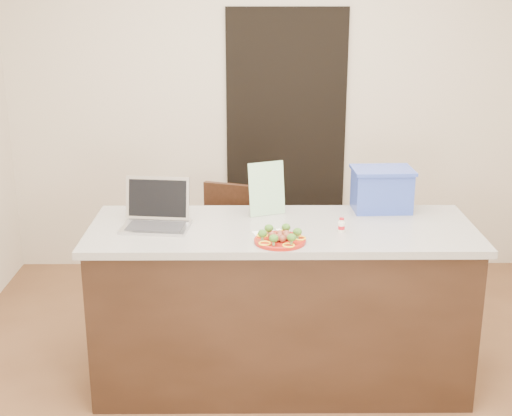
{
  "coord_description": "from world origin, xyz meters",
  "views": [
    {
      "loc": [
        -0.16,
        -3.34,
        2.16
      ],
      "look_at": [
        -0.14,
        0.2,
        1.04
      ],
      "focal_mm": 50.0,
      "sensor_mm": 36.0,
      "label": 1
    }
  ],
  "objects_px": {
    "island": "(281,305)",
    "chair": "(234,248)",
    "napkin": "(271,235)",
    "blue_box": "(382,189)",
    "plate": "(280,240)",
    "laptop": "(157,213)",
    "yogurt_bottle": "(341,226)"
  },
  "relations": [
    {
      "from": "island",
      "to": "chair",
      "type": "height_order",
      "value": "chair"
    },
    {
      "from": "napkin",
      "to": "blue_box",
      "type": "distance_m",
      "value": 0.78
    },
    {
      "from": "plate",
      "to": "chair",
      "type": "relative_size",
      "value": 0.28
    },
    {
      "from": "plate",
      "to": "blue_box",
      "type": "distance_m",
      "value": 0.81
    },
    {
      "from": "plate",
      "to": "laptop",
      "type": "relative_size",
      "value": 0.7
    },
    {
      "from": "island",
      "to": "plate",
      "type": "relative_size",
      "value": 7.91
    },
    {
      "from": "yogurt_bottle",
      "to": "blue_box",
      "type": "relative_size",
      "value": 0.22
    },
    {
      "from": "yogurt_bottle",
      "to": "laptop",
      "type": "height_order",
      "value": "laptop"
    },
    {
      "from": "plate",
      "to": "napkin",
      "type": "xyz_separation_m",
      "value": [
        -0.04,
        0.1,
        -0.01
      ]
    },
    {
      "from": "blue_box",
      "to": "chair",
      "type": "height_order",
      "value": "blue_box"
    },
    {
      "from": "napkin",
      "to": "chair",
      "type": "xyz_separation_m",
      "value": [
        -0.21,
        0.85,
        -0.39
      ]
    },
    {
      "from": "laptop",
      "to": "chair",
      "type": "xyz_separation_m",
      "value": [
        0.4,
        0.67,
        -0.46
      ]
    },
    {
      "from": "island",
      "to": "chair",
      "type": "relative_size",
      "value": 2.22
    },
    {
      "from": "island",
      "to": "chair",
      "type": "distance_m",
      "value": 0.76
    },
    {
      "from": "yogurt_bottle",
      "to": "chair",
      "type": "relative_size",
      "value": 0.08
    },
    {
      "from": "island",
      "to": "blue_box",
      "type": "xyz_separation_m",
      "value": [
        0.58,
        0.29,
        0.58
      ]
    },
    {
      "from": "plate",
      "to": "napkin",
      "type": "bearing_deg",
      "value": 114.03
    },
    {
      "from": "yogurt_bottle",
      "to": "island",
      "type": "bearing_deg",
      "value": 164.69
    },
    {
      "from": "napkin",
      "to": "yogurt_bottle",
      "type": "height_order",
      "value": "yogurt_bottle"
    },
    {
      "from": "napkin",
      "to": "laptop",
      "type": "height_order",
      "value": "laptop"
    },
    {
      "from": "plate",
      "to": "blue_box",
      "type": "relative_size",
      "value": 0.75
    },
    {
      "from": "plate",
      "to": "yogurt_bottle",
      "type": "relative_size",
      "value": 3.45
    },
    {
      "from": "napkin",
      "to": "plate",
      "type": "bearing_deg",
      "value": -65.97
    },
    {
      "from": "island",
      "to": "blue_box",
      "type": "height_order",
      "value": "blue_box"
    },
    {
      "from": "blue_box",
      "to": "yogurt_bottle",
      "type": "bearing_deg",
      "value": -128.33
    },
    {
      "from": "yogurt_bottle",
      "to": "blue_box",
      "type": "xyz_separation_m",
      "value": [
        0.27,
        0.37,
        0.09
      ]
    },
    {
      "from": "napkin",
      "to": "blue_box",
      "type": "height_order",
      "value": "blue_box"
    },
    {
      "from": "laptop",
      "to": "yogurt_bottle",
      "type": "bearing_deg",
      "value": -0.12
    },
    {
      "from": "laptop",
      "to": "napkin",
      "type": "bearing_deg",
      "value": -9.71
    },
    {
      "from": "island",
      "to": "napkin",
      "type": "xyz_separation_m",
      "value": [
        -0.06,
        -0.15,
        0.46
      ]
    },
    {
      "from": "chair",
      "to": "laptop",
      "type": "bearing_deg",
      "value": -100.68
    },
    {
      "from": "island",
      "to": "plate",
      "type": "distance_m",
      "value": 0.53
    }
  ]
}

